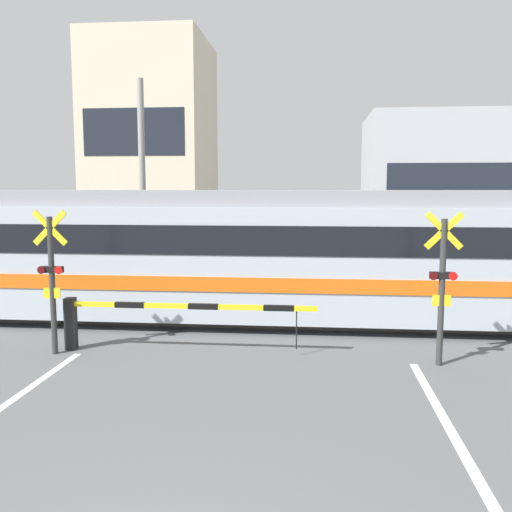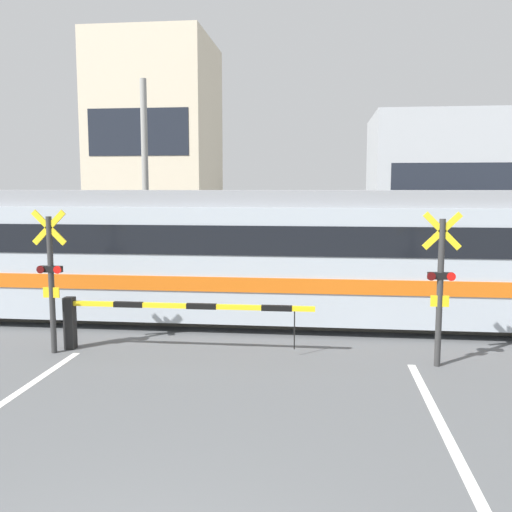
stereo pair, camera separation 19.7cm
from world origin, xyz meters
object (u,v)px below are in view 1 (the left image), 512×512
crossing_barrier_far (335,274)px  commuter_train (322,253)px  crossing_signal_right (442,282)px  pedestrian (266,251)px  crossing_signal_left (52,276)px  crossing_barrier_near (143,314)px

crossing_barrier_far → commuter_train: bearing=-98.4°
crossing_signal_right → pedestrian: bearing=112.8°
crossing_signal_right → crossing_signal_left: bearing=180.0°
crossing_barrier_near → pedestrian: (1.67, 8.99, 0.26)m
crossing_barrier_far → crossing_signal_left: crossing_signal_left is taller
commuter_train → crossing_barrier_far: size_ratio=3.89×
crossing_barrier_near → crossing_barrier_far: (3.91, 5.60, 0.00)m
crossing_barrier_far → pedestrian: pedestrian is taller
commuter_train → crossing_barrier_near: commuter_train is taller
crossing_signal_right → pedestrian: crossing_signal_right is taller
commuter_train → pedestrian: bearing=106.4°
crossing_signal_left → pedestrian: 9.89m
crossing_barrier_far → crossing_signal_left: (-5.58, -5.91, 0.77)m
crossing_barrier_near → crossing_barrier_far: 6.83m
crossing_barrier_far → pedestrian: 4.07m
pedestrian → crossing_barrier_near: bearing=-100.5°
crossing_barrier_near → crossing_signal_right: crossing_signal_right is taller
commuter_train → crossing_barrier_far: bearing=81.6°
crossing_signal_right → crossing_barrier_near: bearing=176.9°
crossing_signal_left → crossing_barrier_far: bearing=46.6°
crossing_barrier_near → crossing_signal_left: bearing=-169.6°
crossing_barrier_near → crossing_barrier_far: same height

